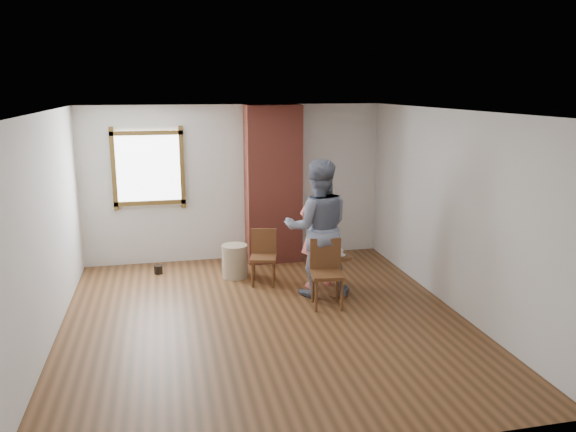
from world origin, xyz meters
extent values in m
plane|color=brown|center=(0.00, 0.00, 0.00)|extent=(5.50, 5.50, 0.00)
cube|color=silver|center=(0.00, 2.75, 1.30)|extent=(5.00, 0.04, 2.60)
cube|color=silver|center=(-2.50, 0.00, 1.30)|extent=(0.04, 5.50, 2.60)
cube|color=silver|center=(2.50, 0.00, 1.30)|extent=(0.04, 5.50, 2.60)
cube|color=white|center=(0.00, 0.00, 2.60)|extent=(5.00, 5.50, 0.04)
cube|color=brown|center=(-1.40, 2.71, 1.60)|extent=(1.14, 0.06, 1.34)
cube|color=white|center=(-1.40, 2.73, 1.60)|extent=(1.00, 0.02, 1.20)
cube|color=#A6493A|center=(0.60, 2.50, 1.30)|extent=(0.90, 0.50, 2.60)
cylinder|color=tan|center=(-0.16, 1.75, 0.26)|extent=(0.43, 0.43, 0.51)
cylinder|color=black|center=(-1.32, 2.16, 0.07)|extent=(0.16, 0.16, 0.13)
cube|color=brown|center=(0.22, 1.33, 0.41)|extent=(0.46, 0.46, 0.05)
cylinder|color=brown|center=(0.03, 1.22, 0.20)|extent=(0.04, 0.04, 0.41)
cylinder|color=brown|center=(0.33, 1.15, 0.20)|extent=(0.04, 0.04, 0.41)
cylinder|color=brown|center=(0.11, 1.52, 0.20)|extent=(0.04, 0.04, 0.41)
cylinder|color=brown|center=(0.40, 1.44, 0.20)|extent=(0.04, 0.04, 0.41)
cube|color=brown|center=(0.26, 1.50, 0.61)|extent=(0.38, 0.13, 0.41)
cube|color=brown|center=(0.89, 0.27, 0.45)|extent=(0.47, 0.47, 0.05)
cylinder|color=brown|center=(0.70, 0.13, 0.22)|extent=(0.04, 0.04, 0.45)
cylinder|color=brown|center=(1.04, 0.09, 0.22)|extent=(0.04, 0.04, 0.45)
cylinder|color=brown|center=(0.75, 0.46, 0.22)|extent=(0.04, 0.04, 0.45)
cylinder|color=brown|center=(1.08, 0.42, 0.22)|extent=(0.04, 0.04, 0.45)
cube|color=brown|center=(0.92, 0.46, 0.67)|extent=(0.42, 0.09, 0.45)
cylinder|color=brown|center=(1.16, 0.62, 0.58)|extent=(0.40, 0.40, 0.04)
cylinder|color=brown|center=(1.16, 0.62, 0.29)|extent=(0.06, 0.06, 0.54)
cylinder|color=brown|center=(1.16, 0.62, 0.01)|extent=(0.28, 0.28, 0.03)
cylinder|color=white|center=(1.16, 0.62, 0.60)|extent=(0.18, 0.18, 0.01)
cube|color=white|center=(1.17, 0.62, 0.64)|extent=(0.08, 0.07, 0.06)
imported|color=#131A34|center=(0.89, 0.77, 0.96)|extent=(1.04, 0.86, 1.93)
imported|color=#F17C78|center=(1.00, 1.07, 0.86)|extent=(0.72, 0.57, 1.72)
camera|label=1|loc=(-1.16, -6.51, 2.88)|focal=35.00mm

